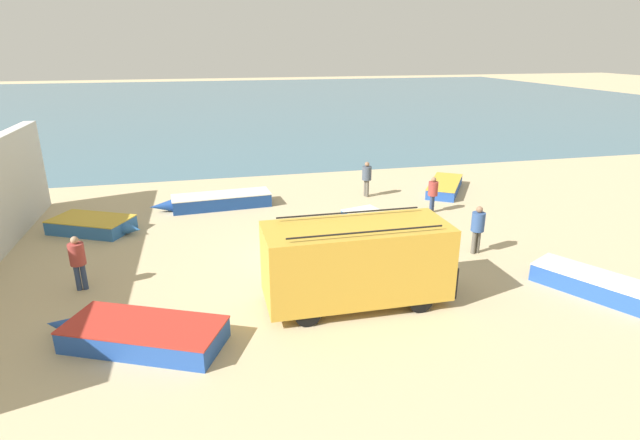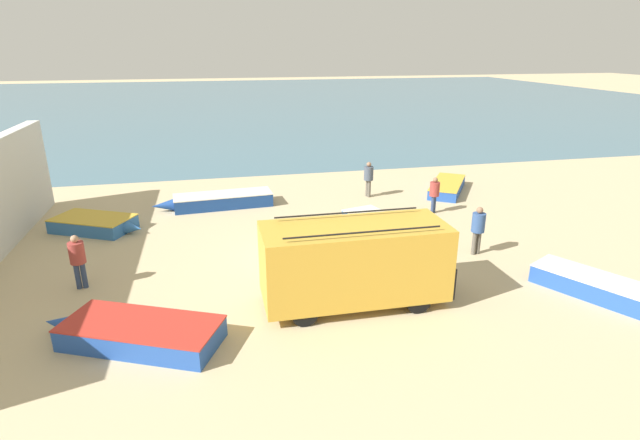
{
  "view_description": "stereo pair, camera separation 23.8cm",
  "coord_description": "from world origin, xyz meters",
  "px_view_note": "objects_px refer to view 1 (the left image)",
  "views": [
    {
      "loc": [
        -3.69,
        -15.6,
        7.09
      ],
      "look_at": [
        0.28,
        1.16,
        1.0
      ],
      "focal_mm": 28.0,
      "sensor_mm": 36.0,
      "label": 1
    },
    {
      "loc": [
        -3.46,
        -15.65,
        7.09
      ],
      "look_at": [
        0.28,
        1.16,
        1.0
      ],
      "focal_mm": 28.0,
      "sensor_mm": 36.0,
      "label": 2
    }
  ],
  "objects_px": {
    "fisherman_1": "(78,258)",
    "parked_van": "(357,261)",
    "fishing_rowboat_1": "(140,334)",
    "fisherman_2": "(433,191)",
    "fisherman_0": "(478,225)",
    "fishing_rowboat_2": "(445,186)",
    "fishing_rowboat_3": "(600,286)",
    "fishing_rowboat_0": "(218,201)",
    "fisherman_3": "(367,176)",
    "fishing_rowboat_4": "(382,227)",
    "fishing_rowboat_5": "(94,225)"
  },
  "relations": [
    {
      "from": "fishing_rowboat_5",
      "to": "fisherman_3",
      "type": "xyz_separation_m",
      "value": [
        12.14,
        2.14,
        0.76
      ]
    },
    {
      "from": "fishing_rowboat_5",
      "to": "fisherman_0",
      "type": "xyz_separation_m",
      "value": [
        13.71,
        -5.5,
        0.77
      ]
    },
    {
      "from": "fishing_rowboat_3",
      "to": "fisherman_0",
      "type": "bearing_deg",
      "value": 179.5
    },
    {
      "from": "fisherman_2",
      "to": "fisherman_3",
      "type": "xyz_separation_m",
      "value": [
        -2.06,
        3.01,
        0.07
      ]
    },
    {
      "from": "fisherman_0",
      "to": "fisherman_1",
      "type": "xyz_separation_m",
      "value": [
        -13.13,
        0.22,
        -0.02
      ]
    },
    {
      "from": "fishing_rowboat_1",
      "to": "fisherman_0",
      "type": "bearing_deg",
      "value": -138.83
    },
    {
      "from": "parked_van",
      "to": "fishing_rowboat_0",
      "type": "bearing_deg",
      "value": 109.54
    },
    {
      "from": "fisherman_2",
      "to": "parked_van",
      "type": "bearing_deg",
      "value": -79.6
    },
    {
      "from": "fishing_rowboat_2",
      "to": "fishing_rowboat_4",
      "type": "xyz_separation_m",
      "value": [
        -5.29,
        -5.16,
        0.04
      ]
    },
    {
      "from": "fisherman_1",
      "to": "fishing_rowboat_2",
      "type": "bearing_deg",
      "value": -72.35
    },
    {
      "from": "fishing_rowboat_2",
      "to": "fisherman_2",
      "type": "height_order",
      "value": "fisherman_2"
    },
    {
      "from": "parked_van",
      "to": "fishing_rowboat_2",
      "type": "xyz_separation_m",
      "value": [
        7.91,
        10.16,
        -1.05
      ]
    },
    {
      "from": "fishing_rowboat_4",
      "to": "fisherman_2",
      "type": "bearing_deg",
      "value": 108.3
    },
    {
      "from": "fishing_rowboat_2",
      "to": "fisherman_0",
      "type": "xyz_separation_m",
      "value": [
        -2.68,
        -7.69,
        0.8
      ]
    },
    {
      "from": "fisherman_2",
      "to": "fisherman_3",
      "type": "relative_size",
      "value": 0.93
    },
    {
      "from": "fishing_rowboat_1",
      "to": "fisherman_2",
      "type": "xyz_separation_m",
      "value": [
        11.6,
        7.91,
        0.67
      ]
    },
    {
      "from": "fishing_rowboat_2",
      "to": "fishing_rowboat_1",
      "type": "bearing_deg",
      "value": 162.55
    },
    {
      "from": "fishing_rowboat_2",
      "to": "fisherman_3",
      "type": "distance_m",
      "value": 4.32
    },
    {
      "from": "fishing_rowboat_0",
      "to": "fishing_rowboat_3",
      "type": "relative_size",
      "value": 1.32
    },
    {
      "from": "fishing_rowboat_0",
      "to": "parked_van",
      "type": "bearing_deg",
      "value": 105.02
    },
    {
      "from": "fisherman_3",
      "to": "fishing_rowboat_1",
      "type": "bearing_deg",
      "value": 33.41
    },
    {
      "from": "fisherman_3",
      "to": "fishing_rowboat_3",
      "type": "bearing_deg",
      "value": 91.99
    },
    {
      "from": "fishing_rowboat_0",
      "to": "fisherman_0",
      "type": "bearing_deg",
      "value": 134.85
    },
    {
      "from": "fishing_rowboat_2",
      "to": "fisherman_1",
      "type": "bearing_deg",
      "value": 149.31
    },
    {
      "from": "fisherman_2",
      "to": "fishing_rowboat_1",
      "type": "bearing_deg",
      "value": -96.46
    },
    {
      "from": "fishing_rowboat_4",
      "to": "fishing_rowboat_5",
      "type": "bearing_deg",
      "value": -120.69
    },
    {
      "from": "fishing_rowboat_0",
      "to": "fisherman_2",
      "type": "xyz_separation_m",
      "value": [
        9.25,
        -2.94,
        0.66
      ]
    },
    {
      "from": "fishing_rowboat_0",
      "to": "fishing_rowboat_3",
      "type": "bearing_deg",
      "value": 129.31
    },
    {
      "from": "parked_van",
      "to": "fishing_rowboat_1",
      "type": "xyz_separation_m",
      "value": [
        -5.88,
        -0.81,
        -1.01
      ]
    },
    {
      "from": "fishing_rowboat_2",
      "to": "fisherman_1",
      "type": "relative_size",
      "value": 2.47
    },
    {
      "from": "parked_van",
      "to": "fishing_rowboat_5",
      "type": "relative_size",
      "value": 1.39
    },
    {
      "from": "fisherman_2",
      "to": "fisherman_1",
      "type": "bearing_deg",
      "value": -112.84
    },
    {
      "from": "fishing_rowboat_3",
      "to": "fishing_rowboat_4",
      "type": "relative_size",
      "value": 0.92
    },
    {
      "from": "fisherman_2",
      "to": "fishing_rowboat_5",
      "type": "bearing_deg",
      "value": -134.29
    },
    {
      "from": "fisherman_1",
      "to": "parked_van",
      "type": "bearing_deg",
      "value": -116.46
    },
    {
      "from": "fishing_rowboat_2",
      "to": "fishing_rowboat_5",
      "type": "bearing_deg",
      "value": 131.63
    },
    {
      "from": "fishing_rowboat_3",
      "to": "fisherman_1",
      "type": "bearing_deg",
      "value": -133.32
    },
    {
      "from": "fishing_rowboat_1",
      "to": "fisherman_1",
      "type": "xyz_separation_m",
      "value": [
        -2.02,
        3.51,
        0.75
      ]
    },
    {
      "from": "parked_van",
      "to": "fishing_rowboat_0",
      "type": "relative_size",
      "value": 0.97
    },
    {
      "from": "fisherman_1",
      "to": "fisherman_3",
      "type": "distance_m",
      "value": 13.74
    },
    {
      "from": "fisherman_3",
      "to": "parked_van",
      "type": "bearing_deg",
      "value": 54.66
    },
    {
      "from": "parked_van",
      "to": "fisherman_0",
      "type": "distance_m",
      "value": 5.79
    },
    {
      "from": "fishing_rowboat_4",
      "to": "fisherman_3",
      "type": "xyz_separation_m",
      "value": [
        1.03,
        5.1,
        0.74
      ]
    },
    {
      "from": "fishing_rowboat_2",
      "to": "fishing_rowboat_3",
      "type": "relative_size",
      "value": 1.04
    },
    {
      "from": "fishing_rowboat_5",
      "to": "fishing_rowboat_3",
      "type": "bearing_deg",
      "value": -3.26
    },
    {
      "from": "fishing_rowboat_2",
      "to": "fishing_rowboat_3",
      "type": "xyz_separation_m",
      "value": [
        -0.69,
        -11.39,
        0.03
      ]
    },
    {
      "from": "fishing_rowboat_5",
      "to": "fisherman_1",
      "type": "distance_m",
      "value": 5.36
    },
    {
      "from": "fishing_rowboat_1",
      "to": "fisherman_1",
      "type": "height_order",
      "value": "fisherman_1"
    },
    {
      "from": "fishing_rowboat_0",
      "to": "fishing_rowboat_5",
      "type": "xyz_separation_m",
      "value": [
        -4.95,
        -2.06,
        -0.03
      ]
    },
    {
      "from": "fishing_rowboat_2",
      "to": "fisherman_0",
      "type": "height_order",
      "value": "fisherman_0"
    }
  ]
}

